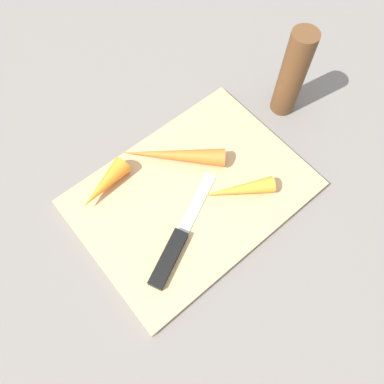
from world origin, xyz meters
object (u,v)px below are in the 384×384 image
(cutting_board, at_px, (192,194))
(carrot_longest, at_px, (172,155))
(knife, at_px, (173,251))
(carrot_shortest, at_px, (104,185))
(carrot_medium, at_px, (238,190))
(pepper_grinder, at_px, (292,74))

(cutting_board, height_order, carrot_longest, carrot_longest)
(carrot_longest, bearing_deg, knife, 94.93)
(knife, distance_m, carrot_shortest, 0.15)
(knife, distance_m, carrot_longest, 0.16)
(knife, relative_size, carrot_longest, 1.10)
(carrot_medium, distance_m, pepper_grinder, 0.21)
(knife, bearing_deg, cutting_board, 8.62)
(cutting_board, xyz_separation_m, carrot_medium, (0.05, -0.05, 0.02))
(carrot_medium, bearing_deg, knife, 33.76)
(pepper_grinder, bearing_deg, cutting_board, -172.38)
(carrot_shortest, xyz_separation_m, pepper_grinder, (0.34, -0.06, 0.05))
(knife, distance_m, pepper_grinder, 0.34)
(carrot_longest, xyz_separation_m, pepper_grinder, (0.23, -0.03, 0.06))
(pepper_grinder, bearing_deg, carrot_medium, -156.98)
(carrot_medium, distance_m, carrot_shortest, 0.21)
(cutting_board, height_order, knife, knife)
(knife, xyz_separation_m, carrot_longest, (0.10, 0.12, 0.01))
(knife, bearing_deg, carrot_shortest, 71.33)
(carrot_medium, height_order, carrot_shortest, carrot_shortest)
(knife, height_order, carrot_shortest, carrot_shortest)
(cutting_board, distance_m, knife, 0.10)
(carrot_longest, bearing_deg, pepper_grinder, -145.23)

